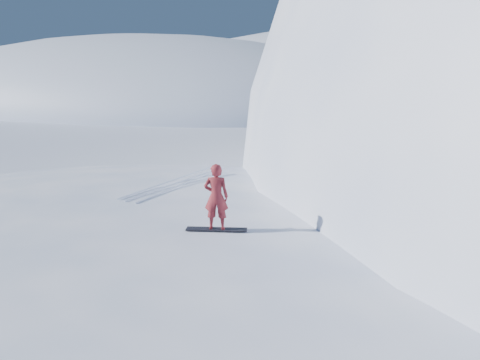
% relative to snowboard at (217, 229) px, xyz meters
% --- Properties ---
extents(ground, '(400.00, 400.00, 0.00)m').
position_rel_snowboard_xyz_m(ground, '(-2.48, -2.24, -2.41)').
color(ground, white).
rests_on(ground, ground).
extents(near_ridge, '(36.00, 28.00, 4.80)m').
position_rel_snowboard_xyz_m(near_ridge, '(-1.48, 0.76, -2.41)').
color(near_ridge, white).
rests_on(near_ridge, ground).
extents(far_ridge_a, '(120.00, 70.00, 28.00)m').
position_rel_snowboard_xyz_m(far_ridge_a, '(-72.48, 57.76, -2.41)').
color(far_ridge_a, white).
rests_on(far_ridge_a, ground).
extents(far_ridge_c, '(140.00, 90.00, 36.00)m').
position_rel_snowboard_xyz_m(far_ridge_c, '(-42.48, 107.76, -2.41)').
color(far_ridge_c, white).
rests_on(far_ridge_c, ground).
extents(wind_bumps, '(16.00, 14.40, 1.00)m').
position_rel_snowboard_xyz_m(wind_bumps, '(-3.03, -0.12, -2.41)').
color(wind_bumps, white).
rests_on(wind_bumps, ground).
extents(snowboard, '(1.45, 1.06, 0.03)m').
position_rel_snowboard_xyz_m(snowboard, '(0.00, 0.00, 0.00)').
color(snowboard, black).
rests_on(snowboard, near_ridge).
extents(snowboarder, '(0.73, 0.66, 1.66)m').
position_rel_snowboard_xyz_m(snowboarder, '(0.00, 0.00, 0.84)').
color(snowboarder, maroon).
rests_on(snowboarder, snowboard).
extents(vapor_plume, '(9.87, 7.89, 6.91)m').
position_rel_snowboard_xyz_m(vapor_plume, '(-64.03, 41.11, -2.41)').
color(vapor_plume, white).
rests_on(vapor_plume, ground).
extents(board_tracks, '(1.84, 5.95, 0.04)m').
position_rel_snowboard_xyz_m(board_tracks, '(-4.48, 3.41, 0.01)').
color(board_tracks, silver).
rests_on(board_tracks, ground).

